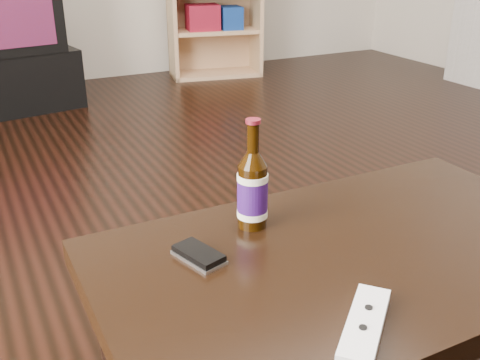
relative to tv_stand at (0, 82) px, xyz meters
name	(u,v)px	position (x,y,z in m)	size (l,w,h in m)	color
floor	(356,271)	(0.80, -2.41, -0.18)	(5.00, 6.00, 0.01)	black
tv_stand	(0,82)	(0.00, 0.00, 0.00)	(0.88, 0.44, 0.35)	black
coffee_table	(353,270)	(0.44, -2.82, 0.17)	(1.06, 0.62, 0.40)	black
beer_bottle	(252,190)	(0.30, -2.64, 0.30)	(0.08, 0.08, 0.24)	black
phone	(199,255)	(0.14, -2.71, 0.23)	(0.09, 0.12, 0.02)	#B6B6B8
remote	(365,325)	(0.29, -3.04, 0.23)	(0.18, 0.17, 0.02)	silver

